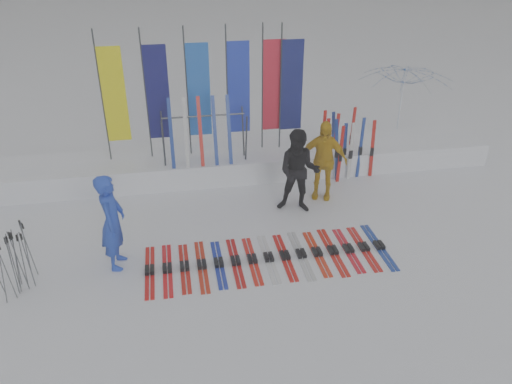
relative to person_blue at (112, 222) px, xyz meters
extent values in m
plane|color=white|center=(2.63, -0.99, -0.96)|extent=(120.00, 120.00, 0.00)
cube|color=white|center=(2.63, 3.61, -0.66)|extent=(14.00, 1.60, 0.60)
imported|color=#203EBD|center=(0.00, 0.00, 0.00)|extent=(0.54, 0.75, 1.93)
imported|color=black|center=(3.95, 1.43, 0.01)|extent=(1.15, 1.02, 1.95)
imported|color=gold|center=(4.67, 1.95, 0.00)|extent=(1.23, 0.88, 1.93)
imported|color=white|center=(7.89, 4.68, 0.24)|extent=(3.03, 3.07, 2.40)
cube|color=red|center=(0.59, -0.36, -0.93)|extent=(0.17, 1.66, 0.07)
cube|color=red|center=(0.92, -0.36, -0.93)|extent=(0.17, 1.68, 0.07)
cube|color=#B7170E|center=(1.25, -0.36, -0.93)|extent=(0.17, 1.58, 0.07)
cube|color=#B7220E|center=(1.58, -0.36, -0.93)|extent=(0.17, 1.68, 0.07)
cube|color=#162598|center=(1.91, -0.36, -0.93)|extent=(0.17, 1.56, 0.07)
cube|color=#AD100D|center=(2.24, -0.36, -0.93)|extent=(0.17, 1.62, 0.07)
cube|color=red|center=(2.57, -0.36, -0.93)|extent=(0.17, 1.58, 0.07)
cube|color=silver|center=(2.90, -0.36, -0.93)|extent=(0.17, 1.66, 0.07)
cube|color=red|center=(3.23, -0.36, -0.93)|extent=(0.17, 1.60, 0.07)
cube|color=#AFB0B6|center=(3.56, -0.36, -0.93)|extent=(0.17, 1.69, 0.07)
cube|color=red|center=(3.90, -0.36, -0.93)|extent=(0.17, 1.57, 0.07)
cube|color=red|center=(4.23, -0.36, -0.93)|extent=(0.17, 1.68, 0.07)
cube|color=red|center=(4.56, -0.36, -0.93)|extent=(0.17, 1.56, 0.07)
cube|color=red|center=(4.89, -0.36, -0.93)|extent=(0.17, 1.60, 0.07)
cube|color=navy|center=(5.22, -0.36, -0.93)|extent=(0.17, 1.67, 0.07)
cylinder|color=#595B60|center=(-1.53, -0.10, -0.37)|extent=(0.09, 0.11, 1.19)
cylinder|color=#595B60|center=(-1.71, -0.47, -0.38)|extent=(0.07, 0.15, 1.16)
cylinder|color=#595B60|center=(-1.68, -0.61, -0.34)|extent=(0.06, 0.10, 1.25)
cylinder|color=#595B60|center=(-1.82, -0.74, -0.35)|extent=(0.10, 0.13, 1.23)
cylinder|color=#595B60|center=(-1.68, -0.37, -0.39)|extent=(0.11, 0.14, 1.14)
cylinder|color=#595B60|center=(-1.72, -0.51, -0.38)|extent=(0.03, 0.05, 1.17)
cylinder|color=#595B60|center=(-1.66, -0.44, -0.34)|extent=(0.09, 0.12, 1.24)
cylinder|color=#595B60|center=(-1.77, -0.70, -0.37)|extent=(0.12, 0.03, 1.18)
cylinder|color=#595B60|center=(-1.57, -0.40, -0.39)|extent=(0.05, 0.06, 1.14)
cylinder|color=#595B60|center=(-1.62, -0.46, -0.34)|extent=(0.14, 0.04, 1.24)
cylinder|color=#595B60|center=(-1.58, -0.07, -0.34)|extent=(0.10, 0.15, 1.24)
cylinder|color=#595B60|center=(-1.50, -0.37, -0.39)|extent=(0.08, 0.07, 1.14)
cylinder|color=#383A3F|center=(-0.33, 3.73, 1.24)|extent=(0.04, 0.04, 3.20)
cube|color=yellow|center=(-0.04, 3.73, 1.29)|extent=(0.55, 0.03, 2.30)
cylinder|color=#383A3F|center=(0.70, 3.73, 1.24)|extent=(0.04, 0.04, 3.20)
cube|color=#0C0D54|center=(0.99, 3.73, 1.29)|extent=(0.55, 0.03, 2.30)
cylinder|color=#383A3F|center=(1.69, 3.74, 1.24)|extent=(0.04, 0.04, 3.20)
cube|color=blue|center=(1.98, 3.74, 1.29)|extent=(0.55, 0.03, 2.30)
cylinder|color=#383A3F|center=(2.68, 3.78, 1.24)|extent=(0.04, 0.04, 3.20)
cube|color=#192EBC|center=(2.97, 3.78, 1.29)|extent=(0.55, 0.03, 2.30)
cylinder|color=#383A3F|center=(3.58, 3.80, 1.24)|extent=(0.04, 0.04, 3.20)
cube|color=red|center=(3.87, 3.80, 1.29)|extent=(0.55, 0.03, 2.30)
cylinder|color=#383A3F|center=(4.03, 3.73, 1.24)|extent=(0.04, 0.04, 3.20)
cube|color=#0C1258|center=(4.32, 3.73, 1.29)|extent=(0.55, 0.03, 2.30)
cylinder|color=#383A3F|center=(1.02, 2.96, 0.26)|extent=(0.04, 0.30, 1.23)
cylinder|color=#383A3F|center=(1.02, 3.46, 0.26)|extent=(0.04, 0.30, 1.23)
cylinder|color=#383A3F|center=(3.02, 2.96, 0.26)|extent=(0.04, 0.30, 1.23)
cylinder|color=#383A3F|center=(3.02, 3.46, 0.26)|extent=(0.04, 0.30, 1.23)
cylinder|color=#383A3F|center=(2.02, 3.21, 0.82)|extent=(2.00, 0.04, 0.04)
cube|color=red|center=(6.25, 2.77, -0.18)|extent=(0.09, 0.04, 1.56)
cube|color=navy|center=(5.96, 2.83, -0.16)|extent=(0.09, 0.05, 1.60)
cube|color=red|center=(5.21, 3.38, -0.24)|extent=(0.09, 0.04, 1.45)
cube|color=silver|center=(5.65, 2.70, -0.18)|extent=(0.09, 0.03, 1.57)
cube|color=red|center=(5.49, 3.47, -0.20)|extent=(0.09, 0.03, 1.52)
cube|color=navy|center=(5.58, 2.94, -0.22)|extent=(0.09, 0.03, 1.48)
cube|color=red|center=(5.98, 3.55, -0.14)|extent=(0.09, 0.04, 1.65)
cube|color=red|center=(5.36, 2.66, -0.22)|extent=(0.09, 0.04, 1.49)
cube|color=navy|center=(5.52, 3.71, -0.21)|extent=(0.09, 0.03, 1.50)
cube|color=red|center=(5.23, 3.69, -0.18)|extent=(0.09, 0.04, 1.57)
cube|color=navy|center=(5.28, 2.72, -0.13)|extent=(0.09, 0.04, 1.68)
camera|label=1|loc=(1.20, -8.25, 4.88)|focal=35.00mm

